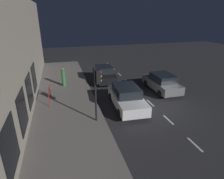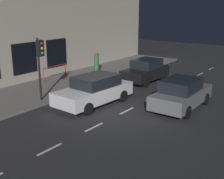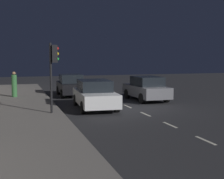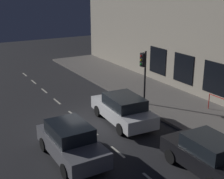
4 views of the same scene
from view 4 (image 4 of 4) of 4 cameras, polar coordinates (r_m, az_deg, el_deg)
ground_plane at (r=17.59m, az=-5.08°, el=-6.26°), size 60.00×60.00×0.00m
sidewalk at (r=20.77m, az=10.69°, el=-2.40°), size 4.50×32.00×0.15m
building_facade at (r=21.55m, az=16.48°, el=8.21°), size 0.65×32.00×7.63m
lane_centre_line at (r=16.77m, az=-3.60°, el=-7.48°), size 0.12×27.20×0.01m
traffic_light at (r=19.41m, az=5.75°, el=4.21°), size 0.46×0.32×3.39m
parked_car_0 at (r=14.04m, az=-7.46°, el=-9.39°), size 1.91×4.17×1.58m
parked_car_1 at (r=13.50m, az=16.86°, el=-11.28°), size 1.89×3.87×1.58m
parked_car_2 at (r=17.46m, az=2.02°, el=-3.56°), size 2.17×4.62×1.58m
red_railing at (r=19.27m, az=19.48°, el=-2.26°), size 0.05×2.12×0.97m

